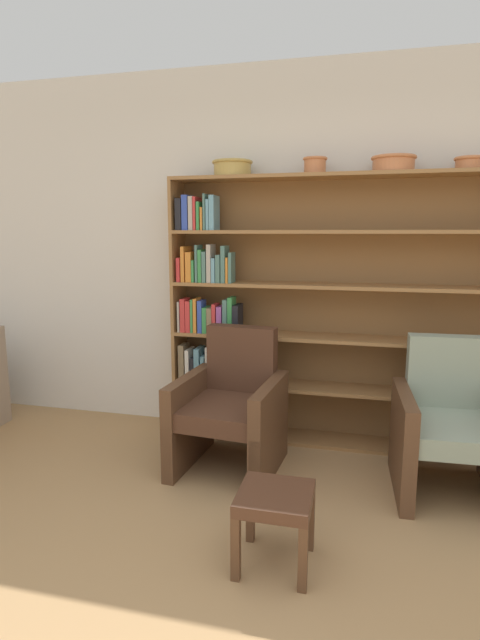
% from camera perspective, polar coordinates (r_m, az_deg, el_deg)
% --- Properties ---
extents(wall_back, '(12.00, 0.06, 2.75)m').
position_cam_1_polar(wall_back, '(3.79, 9.14, 7.27)').
color(wall_back, silver).
rests_on(wall_back, ground).
extents(bookshelf, '(2.50, 0.30, 1.94)m').
position_cam_1_polar(bookshelf, '(3.67, 7.97, 0.58)').
color(bookshelf, olive).
rests_on(bookshelf, ground).
extents(bowl_brass, '(0.29, 0.29, 0.11)m').
position_cam_1_polar(bowl_brass, '(3.73, -0.87, 17.01)').
color(bowl_brass, tan).
rests_on(bowl_brass, bookshelf).
extents(bowl_terracotta, '(0.17, 0.17, 0.11)m').
position_cam_1_polar(bowl_terracotta, '(3.63, 8.57, 17.13)').
color(bowl_terracotta, '#C67547').
rests_on(bowl_terracotta, bookshelf).
extents(bowl_stoneware, '(0.29, 0.29, 0.10)m').
position_cam_1_polar(bowl_stoneware, '(3.61, 17.14, 16.75)').
color(bowl_stoneware, '#C67547').
rests_on(bowl_stoneware, bookshelf).
extents(bowl_olive, '(0.20, 0.20, 0.08)m').
position_cam_1_polar(bowl_olive, '(3.66, 24.77, 16.03)').
color(bowl_olive, '#C67547').
rests_on(bowl_olive, bookshelf).
extents(armchair_leather, '(0.70, 0.73, 0.91)m').
position_cam_1_polar(armchair_leather, '(3.35, -1.02, -10.05)').
color(armchair_leather, brown).
rests_on(armchair_leather, ground).
extents(armchair_cushioned, '(0.67, 0.71, 0.91)m').
position_cam_1_polar(armchair_cushioned, '(3.30, 22.97, -11.21)').
color(armchair_cushioned, brown).
rests_on(armchair_cushioned, ground).
extents(footstool, '(0.34, 0.34, 0.37)m').
position_cam_1_polar(footstool, '(2.47, 4.03, -20.43)').
color(footstool, brown).
rests_on(footstool, ground).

